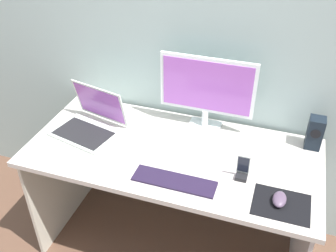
% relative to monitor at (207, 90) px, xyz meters
% --- Properties ---
extents(ground_plane, '(8.00, 8.00, 0.00)m').
position_rel_monitor_xyz_m(ground_plane, '(-0.11, -0.26, -0.98)').
color(ground_plane, brown).
extents(wall_back, '(6.00, 0.04, 2.50)m').
position_rel_monitor_xyz_m(wall_back, '(-0.11, 0.14, 0.27)').
color(wall_back, '#99AFAC').
rests_on(wall_back, ground_plane).
extents(desk, '(1.52, 0.72, 0.74)m').
position_rel_monitor_xyz_m(desk, '(-0.11, -0.26, -0.39)').
color(desk, beige).
rests_on(desk, ground_plane).
extents(monitor, '(0.52, 0.14, 0.43)m').
position_rel_monitor_xyz_m(monitor, '(0.00, 0.00, 0.00)').
color(monitor, white).
rests_on(monitor, desk).
extents(speaker_right, '(0.08, 0.08, 0.18)m').
position_rel_monitor_xyz_m(speaker_right, '(0.58, 0.00, -0.15)').
color(speaker_right, black).
rests_on(speaker_right, desk).
extents(laptop, '(0.40, 0.36, 0.24)m').
position_rel_monitor_xyz_m(laptop, '(-0.60, -0.23, -0.19)').
color(laptop, silver).
rests_on(laptop, desk).
extents(keyboard_external, '(0.40, 0.11, 0.01)m').
position_rel_monitor_xyz_m(keyboard_external, '(-0.02, -0.49, -0.24)').
color(keyboard_external, '#221831').
rests_on(keyboard_external, desk).
extents(mousepad, '(0.25, 0.20, 0.00)m').
position_rel_monitor_xyz_m(mousepad, '(0.47, -0.48, -0.24)').
color(mousepad, black).
rests_on(mousepad, desk).
extents(mouse, '(0.06, 0.10, 0.04)m').
position_rel_monitor_xyz_m(mouse, '(0.46, -0.47, -0.22)').
color(mouse, '#544258').
rests_on(mouse, mousepad).
extents(phone_in_dock, '(0.06, 0.05, 0.14)m').
position_rel_monitor_xyz_m(phone_in_dock, '(0.27, -0.36, -0.19)').
color(phone_in_dock, black).
rests_on(phone_in_dock, desk).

